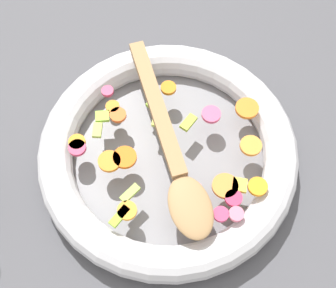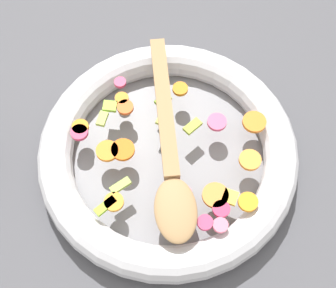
# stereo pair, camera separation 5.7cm
# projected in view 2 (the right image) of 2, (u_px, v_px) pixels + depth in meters

# --- Properties ---
(ground_plane) EXTENTS (4.00, 4.00, 0.00)m
(ground_plane) POSITION_uv_depth(u_px,v_px,m) (168.00, 159.00, 0.70)
(ground_plane) COLOR #4C4C51
(skillet) EXTENTS (0.38, 0.38, 0.05)m
(skillet) POSITION_uv_depth(u_px,v_px,m) (168.00, 153.00, 0.68)
(skillet) COLOR slate
(skillet) RESTS_ON ground_plane
(chopped_vegetables) EXTENTS (0.28, 0.28, 0.01)m
(chopped_vegetables) POSITION_uv_depth(u_px,v_px,m) (171.00, 153.00, 0.65)
(chopped_vegetables) COLOR orange
(chopped_vegetables) RESTS_ON skillet
(wooden_spoon) EXTENTS (0.09, 0.32, 0.01)m
(wooden_spoon) POSITION_uv_depth(u_px,v_px,m) (170.00, 154.00, 0.64)
(wooden_spoon) COLOR #A87F51
(wooden_spoon) RESTS_ON chopped_vegetables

